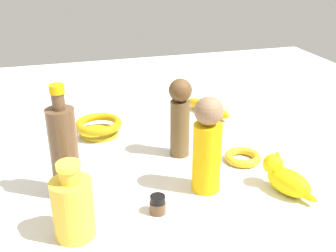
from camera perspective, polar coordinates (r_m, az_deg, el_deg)
name	(u,v)px	position (r m, az deg, el deg)	size (l,w,h in m)	color
ground	(168,156)	(1.07, 0.00, -4.21)	(2.00, 2.00, 0.00)	silver
bottle_tall	(64,151)	(0.89, -14.43, -3.38)	(0.06, 0.06, 0.26)	brown
bangle	(243,157)	(1.06, 10.48, -4.35)	(0.09, 0.09, 0.02)	gold
person_figure_adult	(180,115)	(1.03, 1.67, 1.52)	(0.06, 0.06, 0.21)	brown
bowl	(99,126)	(1.19, -9.71, 0.00)	(0.13, 0.13, 0.05)	#B49A17
nail_polish_jar	(158,205)	(0.85, -1.46, -11.00)	(0.03, 0.03, 0.04)	brown
cat_figurine	(285,178)	(0.94, 16.17, -7.00)	(0.09, 0.14, 0.08)	yellow
banana	(208,108)	(1.32, 5.61, 2.52)	(0.19, 0.04, 0.04)	gold
bottle_short	(73,206)	(0.79, -13.26, -10.91)	(0.08, 0.08, 0.16)	yellow
person_figure_child	(207,145)	(0.88, 5.55, -2.75)	(0.08, 0.08, 0.22)	#F2B50C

